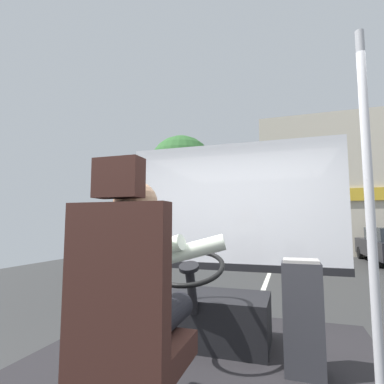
% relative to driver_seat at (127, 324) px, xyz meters
% --- Properties ---
extents(ground, '(18.00, 44.00, 0.06)m').
position_rel_driver_seat_xyz_m(ground, '(0.09, 9.36, -1.18)').
color(ground, '#313131').
extents(driver_seat, '(0.48, 0.48, 1.31)m').
position_rel_driver_seat_xyz_m(driver_seat, '(0.00, 0.00, 0.00)').
color(driver_seat, black).
rests_on(driver_seat, bus_floor).
extents(bus_driver, '(0.80, 0.59, 0.78)m').
position_rel_driver_seat_xyz_m(bus_driver, '(0.00, 0.12, 0.18)').
color(bus_driver, black).
rests_on(bus_driver, driver_seat).
extents(steering_console, '(1.10, 0.95, 0.79)m').
position_rel_driver_seat_xyz_m(steering_console, '(-0.00, 1.29, -0.33)').
color(steering_console, black).
rests_on(steering_console, bus_floor).
extents(handrail_pole, '(0.04, 0.04, 2.02)m').
position_rel_driver_seat_xyz_m(handrail_pole, '(1.11, 0.41, 0.46)').
color(handrail_pole, '#B7B7BC').
rests_on(handrail_pole, bus_floor).
extents(fare_box, '(0.26, 0.20, 0.76)m').
position_rel_driver_seat_xyz_m(fare_box, '(0.79, 0.98, -0.17)').
color(fare_box, '#333338').
rests_on(fare_box, bus_floor).
extents(windshield_panel, '(2.50, 0.08, 1.48)m').
position_rel_driver_seat_xyz_m(windshield_panel, '(0.09, 2.18, 0.49)').
color(windshield_panel, silver).
extents(street_tree, '(2.93, 2.93, 5.53)m').
position_rel_driver_seat_xyz_m(street_tree, '(-3.84, 11.24, 2.89)').
color(street_tree, '#4C3828').
rests_on(street_tree, ground).
extents(shop_building, '(11.25, 4.46, 7.13)m').
position_rel_driver_seat_xyz_m(shop_building, '(4.99, 16.72, 2.41)').
color(shop_building, '#BCB29E').
rests_on(shop_building, ground).
extents(parked_car_green, '(1.88, 4.44, 1.22)m').
position_rel_driver_seat_xyz_m(parked_car_green, '(4.73, 18.10, -0.52)').
color(parked_car_green, '#195633').
rests_on(parked_car_green, ground).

